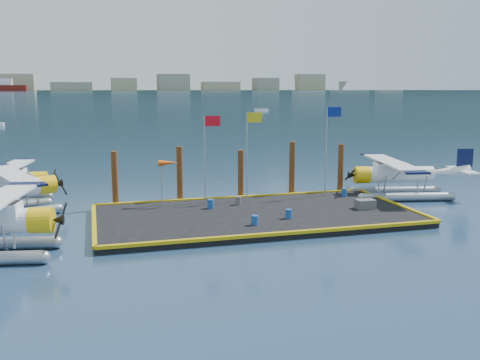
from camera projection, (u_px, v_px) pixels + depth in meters
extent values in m
plane|color=navy|center=(256.00, 219.00, 34.21)|extent=(4000.00, 4000.00, 0.00)
cube|color=black|center=(256.00, 216.00, 34.18)|extent=(20.00, 10.00, 0.40)
cube|color=black|center=(96.00, 90.00, 1078.32)|extent=(3000.00, 500.00, 0.30)
cube|color=white|center=(2.00, 82.00, 811.57)|extent=(30.00, 16.00, 12.00)
cube|color=black|center=(92.00, 40.00, 1342.12)|extent=(2200.00, 500.00, 240.00)
cone|color=black|center=(76.00, 89.00, 1492.35)|extent=(1300.00, 1300.00, 430.00)
cone|color=black|center=(223.00, 88.00, 1502.19)|extent=(1100.00, 1100.00, 360.00)
cone|color=slate|center=(272.00, 87.00, 2318.83)|extent=(1300.00, 1300.00, 560.00)
cone|color=slate|center=(345.00, 87.00, 2302.48)|extent=(1000.00, 1000.00, 420.00)
cube|color=black|center=(1.00, 209.00, 26.20)|extent=(1.76, 1.45, 0.62)
cylinder|color=yellow|center=(41.00, 220.00, 26.46)|extent=(1.34, 1.48, 1.30)
cube|color=black|center=(61.00, 220.00, 26.54)|extent=(0.53, 2.46, 1.26)
cube|color=#0A1034|center=(24.00, 184.00, 30.84)|extent=(1.84, 1.30, 0.15)
cylinder|color=gray|center=(5.00, 215.00, 33.78)|extent=(6.52, 2.95, 0.65)
cylinder|color=white|center=(3.00, 189.00, 34.60)|extent=(5.13, 2.87, 1.19)
cube|color=white|center=(13.00, 183.00, 34.91)|extent=(2.65, 1.95, 0.97)
cube|color=black|center=(18.00, 179.00, 35.06)|extent=(1.82, 1.59, 0.60)
cylinder|color=yellow|center=(47.00, 185.00, 36.23)|extent=(1.45, 1.55, 1.26)
cube|color=black|center=(60.00, 183.00, 36.76)|extent=(0.90, 2.28, 1.22)
cube|color=white|center=(12.00, 174.00, 34.82)|extent=(4.92, 9.70, 0.13)
cube|color=#0A1034|center=(32.00, 185.00, 31.10)|extent=(1.86, 1.48, 0.14)
cylinder|color=gray|center=(3.00, 197.00, 39.39)|extent=(6.54, 1.66, 0.63)
cylinder|color=white|center=(0.00, 181.00, 38.03)|extent=(5.02, 1.92, 1.16)
cube|color=white|center=(8.00, 175.00, 38.04)|extent=(2.47, 1.51, 0.95)
cube|color=black|center=(13.00, 173.00, 38.04)|extent=(1.63, 1.32, 0.58)
cylinder|color=yellow|center=(39.00, 180.00, 38.33)|extent=(1.23, 1.37, 1.22)
cube|color=black|center=(52.00, 180.00, 38.43)|extent=(0.43, 2.32, 1.18)
cube|color=white|center=(8.00, 168.00, 37.95)|extent=(3.06, 9.60, 0.13)
cube|color=#0A1034|center=(26.00, 160.00, 42.38)|extent=(1.71, 1.19, 0.14)
cylinder|color=gray|center=(407.00, 197.00, 39.37)|extent=(6.80, 1.99, 0.66)
cylinder|color=gray|center=(395.00, 191.00, 41.74)|extent=(6.80, 1.99, 0.66)
cylinder|color=white|center=(399.00, 174.00, 40.28)|extent=(5.24, 2.19, 1.21)
cube|color=white|center=(391.00, 170.00, 40.16)|extent=(2.61, 1.66, 0.99)
cube|color=black|center=(387.00, 167.00, 40.10)|extent=(1.73, 1.43, 0.60)
cylinder|color=yellow|center=(362.00, 175.00, 40.08)|extent=(1.33, 1.46, 1.27)
cube|color=black|center=(350.00, 175.00, 40.02)|extent=(0.55, 2.41, 1.23)
cube|color=white|center=(391.00, 162.00, 40.07)|extent=(3.57, 10.01, 0.13)
cube|color=#0A1034|center=(416.00, 172.00, 35.43)|extent=(1.81, 1.29, 0.14)
cube|color=#0A1034|center=(372.00, 154.00, 44.70)|extent=(1.81, 1.29, 0.14)
cube|color=#0A1034|center=(465.00, 161.00, 40.45)|extent=(1.21, 0.37, 1.87)
cube|color=white|center=(463.00, 170.00, 40.57)|extent=(1.71, 3.85, 0.11)
cylinder|color=#1B4598|center=(211.00, 204.00, 35.32)|extent=(0.43, 0.43, 0.61)
cylinder|color=#1B4598|center=(289.00, 214.00, 32.64)|extent=(0.41, 0.41, 0.58)
cylinder|color=#1B4598|center=(255.00, 220.00, 31.10)|extent=(0.41, 0.41, 0.57)
cylinder|color=#1B4598|center=(344.00, 192.00, 39.15)|extent=(0.42, 0.42, 0.59)
cylinder|color=#525256|center=(238.00, 201.00, 36.43)|extent=(0.41, 0.41, 0.57)
cube|color=#525256|center=(365.00, 204.00, 35.27)|extent=(1.22, 0.81, 0.61)
cylinder|color=#96949C|center=(205.00, 160.00, 36.57)|extent=(0.08, 0.08, 6.00)
cube|color=red|center=(212.00, 121.00, 36.25)|extent=(1.10, 0.03, 0.70)
cylinder|color=#96949C|center=(247.00, 157.00, 37.34)|extent=(0.08, 0.08, 6.20)
cube|color=gold|center=(255.00, 117.00, 37.01)|extent=(1.10, 0.03, 0.70)
cylinder|color=#96949C|center=(326.00, 152.00, 38.89)|extent=(0.08, 0.08, 6.50)
cube|color=navy|center=(334.00, 112.00, 38.52)|extent=(1.10, 0.03, 0.70)
cylinder|color=#96949C|center=(162.00, 184.00, 36.05)|extent=(0.07, 0.07, 3.00)
cone|color=#D6490B|center=(169.00, 163.00, 35.94)|extent=(1.40, 0.44, 0.44)
cylinder|color=#402612|center=(115.00, 180.00, 36.76)|extent=(0.44, 0.44, 4.00)
cylinder|color=#402612|center=(180.00, 176.00, 37.93)|extent=(0.44, 0.44, 4.20)
cylinder|color=#402612|center=(241.00, 176.00, 39.14)|extent=(0.44, 0.44, 3.80)
cylinder|color=#402612|center=(292.00, 170.00, 40.14)|extent=(0.44, 0.44, 4.30)
cylinder|color=#402612|center=(341.00, 170.00, 41.22)|extent=(0.44, 0.44, 4.00)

